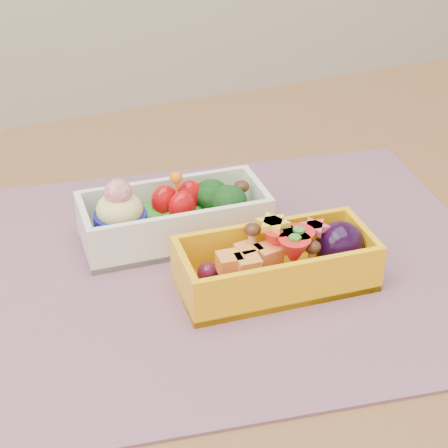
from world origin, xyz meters
name	(u,v)px	position (x,y,z in m)	size (l,w,h in m)	color
table	(206,382)	(0.00, 0.00, 0.65)	(1.20, 0.80, 0.75)	brown
placemat	(218,266)	(0.02, 0.03, 0.75)	(0.48, 0.37, 0.00)	#8F6270
bento_white	(173,216)	(0.00, 0.09, 0.78)	(0.17, 0.09, 0.07)	white
bento_yellow	(280,261)	(0.06, -0.02, 0.78)	(0.17, 0.09, 0.05)	#FFB70D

